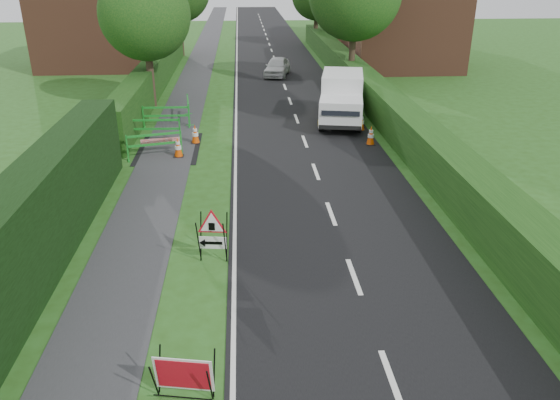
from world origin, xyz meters
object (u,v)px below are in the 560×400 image
red_rect_sign (184,375)px  hatchback_car (277,67)px  triangle_sign (211,232)px  works_van (342,97)px

red_rect_sign → hatchback_car: size_ratio=0.32×
triangle_sign → hatchback_car: triangle_sign is taller
triangle_sign → works_van: (5.41, 12.49, 0.29)m
red_rect_sign → works_van: (5.68, 17.10, 0.64)m
works_van → hatchback_car: bearing=112.4°
works_van → hatchback_car: 11.27m
works_van → hatchback_car: (-2.23, 11.03, -0.55)m
triangle_sign → works_van: size_ratio=0.24×
triangle_sign → works_van: 13.62m
red_rect_sign → works_van: size_ratio=0.22×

